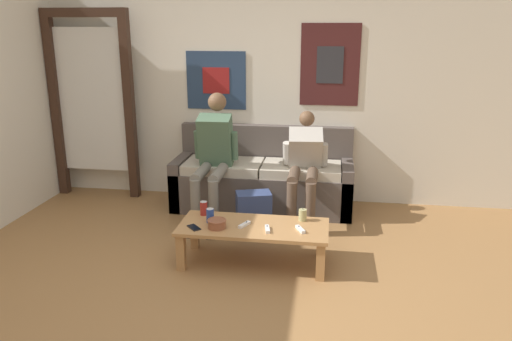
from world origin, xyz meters
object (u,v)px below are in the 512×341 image
game_controller_far_center (244,225)px  couch (263,181)px  game_controller_near_right (300,229)px  coffee_table (253,231)px  game_controller_near_left (267,229)px  backpack (254,214)px  person_seated_adult (213,153)px  pillar_candle (303,215)px  drink_can_red (204,208)px  cell_phone (194,227)px  drink_can_blue (210,216)px  ceramic_bowl (217,223)px  person_seated_teen (304,163)px

game_controller_far_center → couch: bearing=91.4°
couch → game_controller_near_right: 1.52m
coffee_table → game_controller_near_left: size_ratio=8.52×
backpack → person_seated_adult: bearing=141.7°
couch → pillar_candle: size_ratio=17.17×
person_seated_adult → pillar_candle: bearing=-40.4°
drink_can_red → game_controller_near_left: bearing=-23.6°
person_seated_adult → cell_phone: size_ratio=8.91×
drink_can_blue → game_controller_near_left: 0.52m
couch → ceramic_bowl: size_ratio=12.18×
backpack → game_controller_near_right: (0.49, -0.68, 0.16)m
pillar_candle → game_controller_near_left: 0.38m
cell_phone → coffee_table: bearing=15.3°
drink_can_red → cell_phone: 0.31m
backpack → ceramic_bowl: size_ratio=2.60×
drink_can_red → game_controller_near_left: size_ratio=0.84×
drink_can_blue → game_controller_far_center: (0.30, -0.04, -0.05)m
coffee_table → game_controller_far_center: (-0.07, -0.02, 0.07)m
drink_can_red → game_controller_far_center: 0.45m
person_seated_teen → game_controller_far_center: size_ratio=7.60×
game_controller_far_center → cell_phone: size_ratio=1.00×
coffee_table → backpack: backpack is taller
backpack → drink_can_red: size_ratio=3.36×
couch → person_seated_teen: bearing=-36.0°
ceramic_bowl → game_controller_near_left: size_ratio=1.08×
person_seated_teen → drink_can_red: size_ratio=8.89×
pillar_candle → drink_can_blue: size_ratio=0.92×
person_seated_teen → couch: bearing=144.0°
person_seated_adult → person_seated_teen: person_seated_adult is taller
couch → coffee_table: bearing=-85.5°
game_controller_near_left → game_controller_far_center: size_ratio=1.02×
couch → drink_can_blue: couch is taller
drink_can_blue → game_controller_far_center: bearing=-6.8°
couch → drink_can_red: bearing=-106.9°
person_seated_teen → person_seated_adult: bearing=-177.8°
drink_can_red → game_controller_near_right: bearing=-14.6°
backpack → person_seated_teen: bearing=42.5°
drink_can_red → game_controller_far_center: bearing=-26.5°
pillar_candle → drink_can_blue: (-0.78, -0.16, 0.01)m
backpack → drink_can_red: drink_can_red is taller
couch → drink_can_red: couch is taller
game_controller_near_left → person_seated_adult: bearing=122.9°
backpack → drink_can_blue: size_ratio=3.36×
coffee_table → cell_phone: (-0.48, -0.13, 0.06)m
ceramic_bowl → person_seated_teen: bearing=60.2°
person_seated_teen → game_controller_far_center: (-0.43, -1.06, -0.26)m
person_seated_adult → backpack: (0.48, -0.38, -0.50)m
person_seated_teen → game_controller_near_right: size_ratio=7.64×
person_seated_teen → drink_can_red: person_seated_teen is taller
person_seated_teen → drink_can_blue: person_seated_teen is taller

